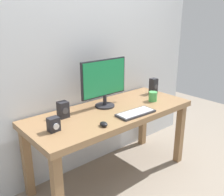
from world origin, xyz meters
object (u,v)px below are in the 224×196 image
Objects in this scene: monitor at (104,81)px; speaker_right at (153,86)px; desk at (112,119)px; mouse at (104,124)px; keyboard_primary at (136,113)px; speaker_left at (63,110)px; audio_controller at (54,124)px; coffee_mug at (153,96)px.

monitor is 0.71m from speaker_right.
mouse is at bearing -140.70° from desk.
mouse is at bearing -178.22° from keyboard_primary.
keyboard_primary is at bearing -152.76° from speaker_right.
monitor is 0.49m from speaker_left.
keyboard_primary is 2.15× the size of speaker_right.
audio_controller is (-1.34, -0.14, -0.03)m from speaker_right.
mouse is 0.80m from coffee_mug.
speaker_left is at bearing 178.15° from monitor.
keyboard_primary is at bearing -13.22° from audio_controller.
monitor is 0.52m from mouse.
speaker_left is 0.27m from audio_controller.
audio_controller is (-0.63, -0.05, 0.15)m from desk.
keyboard_primary is at bearing -76.29° from monitor.
speaker_left reaches higher than coffee_mug.
speaker_right is 1.57× the size of audio_controller.
speaker_left is at bearing 166.59° from coffee_mug.
speaker_left is at bearing 124.92° from mouse.
speaker_left is (-1.14, 0.05, -0.02)m from speaker_right.
desk is 4.33× the size of keyboard_primary.
mouse is 0.41m from speaker_left.
speaker_right is at bearing 39.48° from coffee_mug.
speaker_right is 1.75× the size of coffee_mug.
speaker_left is 1.44× the size of coffee_mug.
mouse is (-0.38, -0.01, 0.01)m from keyboard_primary.
coffee_mug is at bearing 19.42° from keyboard_primary.
speaker_right reaches higher than audio_controller.
coffee_mug is at bearing -13.41° from speaker_left.
monitor is at bearing 177.04° from speaker_right.
monitor is 4.62× the size of audio_controller.
desk is 0.38m from mouse.
speaker_right reaches higher than keyboard_primary.
mouse is at bearing -67.82° from speaker_left.
monitor is 6.23× the size of mouse.
desk is at bearing -172.48° from speaker_right.
coffee_mug is (0.50, -0.08, 0.14)m from desk.
keyboard_primary is 3.77× the size of coffee_mug.
coffee_mug reaches higher than mouse.
keyboard_primary is 0.38m from mouse.
desk is 16.34× the size of coffee_mug.
mouse is at bearing -161.86° from speaker_right.
keyboard_primary is (0.08, -0.35, -0.24)m from monitor.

